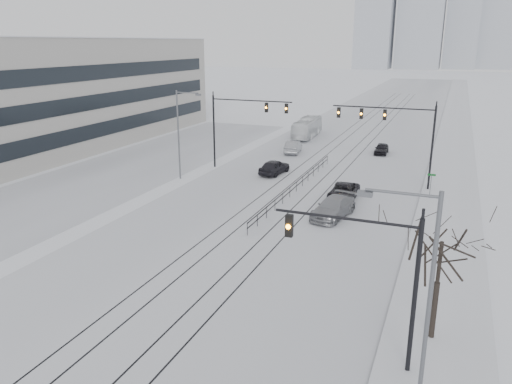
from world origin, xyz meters
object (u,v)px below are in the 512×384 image
Objects in this scene: traffic_mast_near at (376,269)px; box_truck at (307,128)px; bare_tree at (441,252)px; sedan_nb_front at (344,192)px; sedan_sb_inner at (274,167)px; sedan_nb_right at (333,208)px; sedan_sb_outer at (293,147)px; sedan_nb_far at (381,149)px.

box_truck is at bearing 108.96° from traffic_mast_near.
bare_tree is 1.22× the size of sedan_nb_front.
sedan_nb_right is (8.99, -11.08, 0.01)m from sedan_sb_inner.
sedan_nb_front is (8.76, -6.12, -0.09)m from sedan_sb_inner.
sedan_nb_right is at bearing 106.76° from box_truck.
sedan_nb_right reaches higher than sedan_sb_outer.
sedan_nb_right is at bearing -88.82° from sedan_nb_front.
box_truck reaches higher than sedan_nb_far.
sedan_sb_outer reaches higher than sedan_nb_front.
traffic_mast_near is 1.82× the size of sedan_nb_far.
bare_tree is 1.29× the size of sedan_sb_outer.
bare_tree reaches higher than sedan_sb_inner.
sedan_sb_outer is (-1.37, 10.92, -0.00)m from sedan_sb_inner.
bare_tree is 0.61× the size of box_truck.
bare_tree is 41.80m from sedan_nb_far.
bare_tree is 22.29m from sedan_nb_front.
box_truck reaches higher than sedan_sb_outer.
sedan_nb_far is at bearing -115.25° from sedan_sb_inner.
traffic_mast_near is 1.40× the size of sedan_nb_front.
sedan_sb_outer is 11.09m from sedan_nb_far.
sedan_sb_inner is 10.69m from sedan_nb_front.
traffic_mast_near is 33.14m from sedan_sb_inner.
traffic_mast_near is 44.37m from sedan_nb_far.
box_truck reaches higher than sedan_nb_right.
sedan_sb_outer is at bearing 119.29° from sedan_nb_front.
sedan_nb_front is (-8.56, 20.23, -3.80)m from bare_tree.
bare_tree is 31.75m from sedan_sb_inner.
sedan_sb_inner is at bearing 94.43° from box_truck.
bare_tree is 1.59× the size of sedan_nb_far.
sedan_nb_front is (10.13, -17.04, -0.08)m from sedan_sb_outer.
sedan_sb_inner reaches higher than sedan_nb_far.
sedan_nb_front reaches higher than sedan_nb_far.
sedan_sb_outer is at bearing -162.46° from sedan_nb_far.
box_truck is (-17.70, 51.52, -3.17)m from traffic_mast_near.
bare_tree is at bearing 51.24° from traffic_mast_near.
traffic_mast_near is 19.58m from sedan_nb_right.
box_truck reaches higher than sedan_sb_inner.
sedan_sb_inner is 0.46× the size of box_truck.
box_truck is (-2.79, 22.16, 0.61)m from sedan_sb_inner.
sedan_nb_far is at bearing 101.33° from bare_tree.
bare_tree is 17.79m from sedan_nb_right.
box_truck is at bearing -91.08° from sedan_sb_outer.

